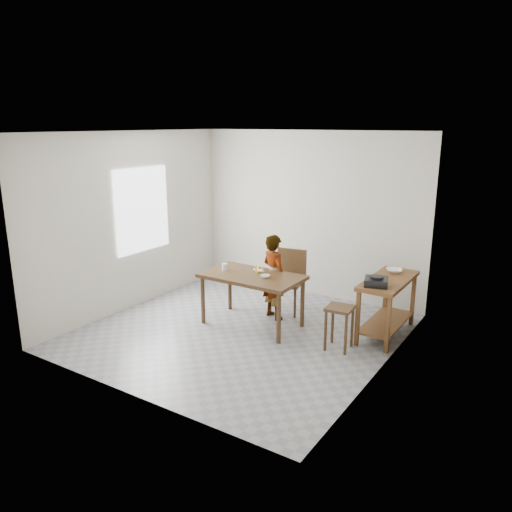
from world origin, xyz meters
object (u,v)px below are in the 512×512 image
Objects in this scene: prep_counter at (387,307)px; child at (274,277)px; dining_table at (252,300)px; dining_chair at (287,282)px; stool at (339,328)px.

prep_counter is 0.95× the size of child.
dining_chair reaches higher than dining_table.
stool is (1.25, -0.47, -0.35)m from child.
dining_table is 1.17× the size of prep_counter.
prep_counter is at bearing 64.43° from stool.
stool is at bearing -2.29° from dining_table.
child is (0.11, 0.41, 0.26)m from dining_table.
child is at bearing 159.54° from stool.
prep_counter is 1.27× the size of dining_chair.
child is 2.22× the size of stool.
stool is (-0.36, -0.75, -0.12)m from prep_counter.
dining_chair is at bearing 146.99° from stool.
prep_counter is (1.72, 0.70, 0.03)m from dining_table.
dining_table is 1.48× the size of dining_chair.
dining_table is 1.11× the size of child.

